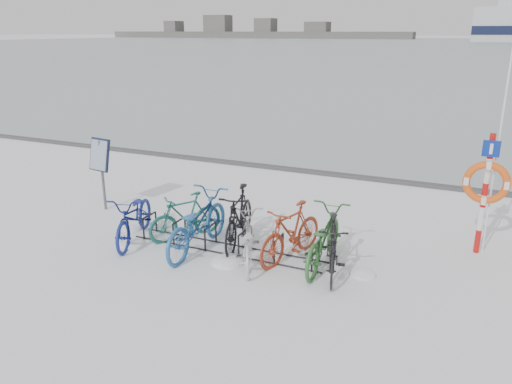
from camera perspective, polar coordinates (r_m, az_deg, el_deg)
The scene contains 16 objects.
ground at distance 9.81m, azimuth -3.33°, elevation -6.60°, with size 900.00×900.00×0.00m, color white.
ice_sheet at distance 163.00m, azimuth 23.53°, elevation 15.12°, with size 400.00×298.00×0.02m, color #94A1A7.
quay_edge at distance 14.96m, azimuth 7.09°, elevation 2.22°, with size 400.00×0.25×0.10m, color #3F3F42.
bike_rack at distance 9.74m, azimuth -3.35°, elevation -5.64°, with size 4.00×0.48×0.46m.
info_board at distance 12.12m, azimuth -17.39°, elevation 3.62°, with size 0.60×0.30×1.72m.
lifebuoy_station at distance 10.07m, azimuth 24.85°, elevation 0.96°, with size 0.81×0.23×4.23m.
shoreline at distance 296.13m, azimuth -1.14°, elevation 17.72°, with size 180.00×12.00×9.50m.
bike_0 at distance 10.38m, azimuth -13.71°, elevation -2.58°, with size 0.70×2.00×1.05m, color navy.
bike_1 at distance 10.28m, azimuth -8.06°, elevation -2.63°, with size 0.46×1.63×0.98m, color #195D51.
bike_2 at distance 9.68m, azimuth -6.78°, elevation -3.33°, with size 0.77×2.22×1.16m, color #245D9D.
bike_3 at distance 9.85m, azimuth -1.96°, elevation -2.74°, with size 0.56×1.98×1.19m, color black.
bike_4 at distance 9.12m, azimuth -1.05°, elevation -5.34°, with size 0.62×1.79×0.94m, color #B7B9BF.
bike_5 at distance 9.28m, azimuth 4.03°, elevation -4.45°, with size 0.51×1.81×1.09m, color #9A3219.
bike_6 at distance 9.12m, azimuth 7.66°, elevation -5.07°, with size 0.71×2.03×1.06m, color #2F682E.
bike_7 at distance 8.81m, azimuth 8.76°, elevation -6.11°, with size 0.48×1.71×1.03m, color black.
snow_drifts at distance 9.64m, azimuth -3.34°, elevation -7.06°, with size 5.44×1.91×0.22m.
Camera 1 is at (4.16, -7.90, 4.08)m, focal length 35.00 mm.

